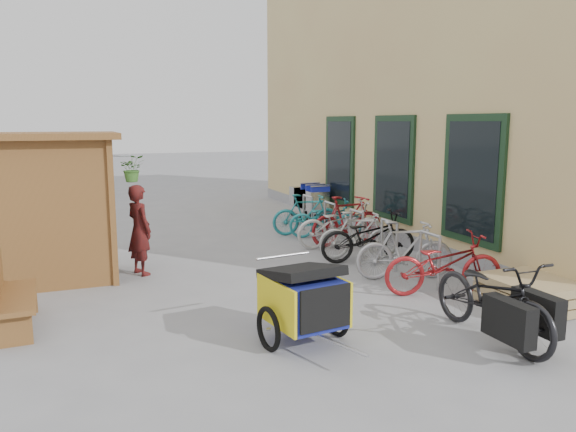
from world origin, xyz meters
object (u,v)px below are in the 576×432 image
object	(u,v)px
child_trailer	(304,297)
person_kiosk	(139,230)
kiosk	(44,187)
pallet_stack	(531,293)
bench	(9,293)
bike_4	(341,225)
bike_3	(359,235)
bike_1	(405,250)
bike_0	(443,264)
cargo_bike	(494,299)
bike_6	(326,219)
bike_2	(368,237)
shopping_carts	(309,198)
bike_5	(347,220)
bike_7	(307,215)

from	to	relation	value
child_trailer	person_kiosk	size ratio (longest dim) A/B	1.11
kiosk	child_trailer	size ratio (longest dim) A/B	1.46
pallet_stack	bench	distance (m)	6.90
bike_4	bike_3	bearing A→B (deg)	-177.60
bike_1	bike_3	world-z (taller)	bike_1
bike_0	bench	bearing A→B (deg)	97.80
cargo_bike	bike_6	bearing A→B (deg)	83.34
bike_0	child_trailer	bearing A→B (deg)	124.43
person_kiosk	bike_3	xyz separation A→B (m)	(3.98, -0.39, -0.31)
child_trailer	bike_1	xyz separation A→B (m)	(2.60, 1.86, -0.06)
kiosk	bench	world-z (taller)	kiosk
bike_0	bike_6	bearing A→B (deg)	13.06
bike_1	bike_4	size ratio (longest dim) A/B	0.89
bike_2	shopping_carts	bearing A→B (deg)	0.73
bike_1	bike_5	bearing A→B (deg)	7.66
bike_0	bike_1	distance (m)	0.93
bike_3	bike_7	world-z (taller)	bike_7
pallet_stack	bike_0	xyz separation A→B (m)	(-0.77, 0.95, 0.26)
child_trailer	bike_7	size ratio (longest dim) A/B	1.08
bike_6	cargo_bike	bearing A→B (deg)	-167.76
person_kiosk	bike_6	xyz separation A→B (m)	(4.24, 1.60, -0.33)
pallet_stack	bike_3	size ratio (longest dim) A/B	0.79
kiosk	bike_5	distance (m)	5.90
kiosk	bike_0	xyz separation A→B (m)	(5.51, -2.92, -1.08)
bike_7	bike_0	bearing A→B (deg)	-166.63
pallet_stack	bike_4	world-z (taller)	bike_4
bike_5	bike_6	bearing A→B (deg)	0.18
bike_0	bike_7	bearing A→B (deg)	16.56
child_trailer	person_kiosk	distance (m)	4.03
bike_0	bike_3	bearing A→B (deg)	17.49
shopping_carts	person_kiosk	xyz separation A→B (m)	(-4.84, -3.96, 0.19)
bike_6	kiosk	bearing A→B (deg)	123.93
kiosk	cargo_bike	size ratio (longest dim) A/B	1.27
bike_4	bike_2	bearing A→B (deg)	-174.11
child_trailer	cargo_bike	world-z (taller)	cargo_bike
pallet_stack	bike_6	bearing A→B (deg)	96.41
bench	bike_1	xyz separation A→B (m)	(5.84, 0.16, 0.01)
pallet_stack	bench	size ratio (longest dim) A/B	0.80
cargo_bike	person_kiosk	size ratio (longest dim) A/B	1.28
pallet_stack	bike_2	distance (m)	3.23
bike_0	bike_7	size ratio (longest dim) A/B	1.14
person_kiosk	bike_7	bearing A→B (deg)	-86.05
shopping_carts	bike_2	world-z (taller)	shopping_carts
bike_4	bike_1	bearing A→B (deg)	-173.17
bike_3	bike_4	world-z (taller)	bike_4
pallet_stack	bike_4	distance (m)	4.43
cargo_bike	kiosk	bearing A→B (deg)	137.00
bike_5	person_kiosk	bearing A→B (deg)	93.45
kiosk	bench	distance (m)	2.44
person_kiosk	bike_1	size ratio (longest dim) A/B	0.94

